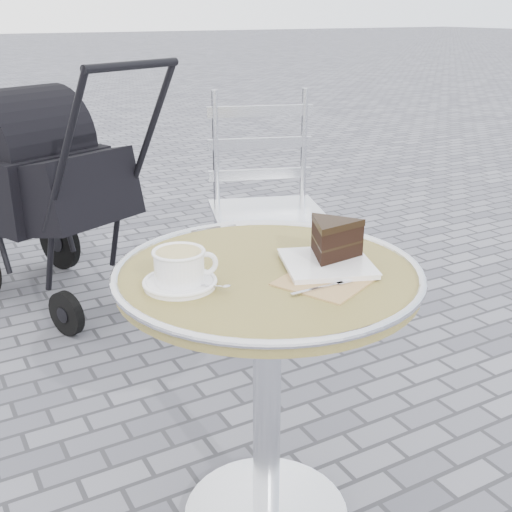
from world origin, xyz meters
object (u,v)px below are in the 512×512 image
bistro_chair (264,184)px  cappuccino_set (180,270)px  cake_plate_set (331,245)px  baby_stroller (44,194)px  cafe_table (267,334)px

bistro_chair → cappuccino_set: bearing=-108.5°
cake_plate_set → baby_stroller: (-0.30, 1.82, -0.28)m
cafe_table → bistro_chair: (0.61, 1.08, 0.05)m
cafe_table → baby_stroller: baby_stroller is taller
cafe_table → cake_plate_set: 0.26m
cappuccino_set → bistro_chair: bearing=64.4°
cafe_table → cake_plate_set: size_ratio=2.39×
cafe_table → cappuccino_set: 0.29m
cafe_table → baby_stroller: bearing=94.9°
cake_plate_set → baby_stroller: 1.87m
cafe_table → cappuccino_set: size_ratio=4.43×
baby_stroller → cappuccino_set: bearing=-115.4°
cafe_table → cappuccino_set: cappuccino_set is taller
cappuccino_set → baby_stroller: 1.79m
cappuccino_set → cake_plate_set: size_ratio=0.54×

